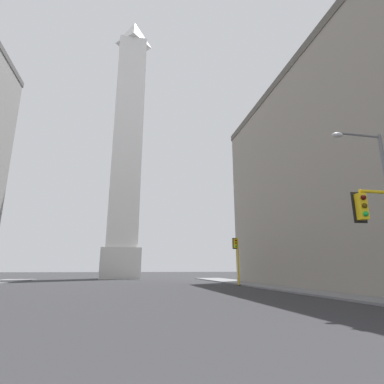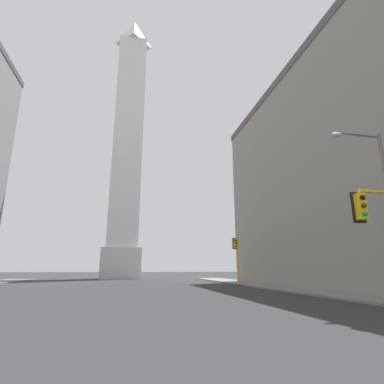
% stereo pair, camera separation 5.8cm
% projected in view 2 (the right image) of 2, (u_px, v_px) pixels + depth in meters
% --- Properties ---
extents(sidewalk_right, '(5.00, 74.67, 0.15)m').
position_uv_depth(sidewalk_right, '(316.00, 291.00, 25.45)').
color(sidewalk_right, slate).
rests_on(sidewalk_right, ground_plane).
extents(building_right, '(18.88, 39.57, 24.02)m').
position_uv_depth(building_right, '(381.00, 170.00, 31.52)').
color(building_right, gray).
rests_on(building_right, ground_plane).
extents(obelisk, '(7.76, 7.76, 62.00)m').
position_uv_depth(obelisk, '(128.00, 142.00, 67.24)').
color(obelisk, silver).
rests_on(obelisk, ground_plane).
extents(traffic_light_mid_right, '(0.78, 0.50, 5.63)m').
position_uv_depth(traffic_light_mid_right, '(237.00, 254.00, 36.07)').
color(traffic_light_mid_right, yellow).
rests_on(traffic_light_mid_right, ground_plane).
extents(street_lamp, '(3.05, 0.36, 9.12)m').
position_uv_depth(street_lamp, '(382.00, 197.00, 15.53)').
color(street_lamp, slate).
rests_on(street_lamp, ground_plane).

